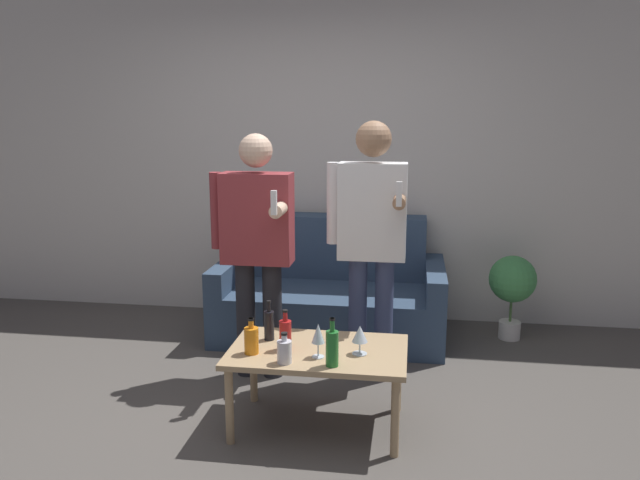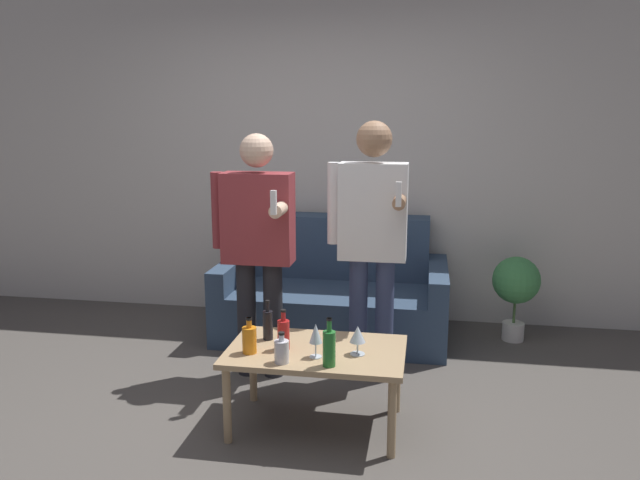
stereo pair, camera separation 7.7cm
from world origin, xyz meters
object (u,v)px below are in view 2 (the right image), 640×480
at_px(bottle_orange, 268,324).
at_px(person_standing_left, 257,239).
at_px(couch, 334,294).
at_px(coffee_table, 316,358).
at_px(person_standing_right, 372,231).

height_order(bottle_orange, person_standing_left, person_standing_left).
relative_size(couch, person_standing_left, 1.09).
bearing_deg(couch, bottle_orange, -96.86).
distance_m(couch, coffee_table, 1.51).
bearing_deg(coffee_table, couch, 94.70).
height_order(coffee_table, person_standing_left, person_standing_left).
xyz_separation_m(coffee_table, person_standing_right, (0.23, 0.68, 0.58)).
xyz_separation_m(couch, bottle_orange, (-0.17, -1.40, 0.23)).
xyz_separation_m(couch, person_standing_left, (-0.37, -0.88, 0.61)).
bearing_deg(bottle_orange, person_standing_right, 48.09).
height_order(couch, person_standing_left, person_standing_left).
bearing_deg(bottle_orange, couch, 83.14).
xyz_separation_m(person_standing_left, person_standing_right, (0.72, 0.06, 0.06)).
bearing_deg(person_standing_left, person_standing_right, 4.81).
height_order(couch, bottle_orange, couch).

